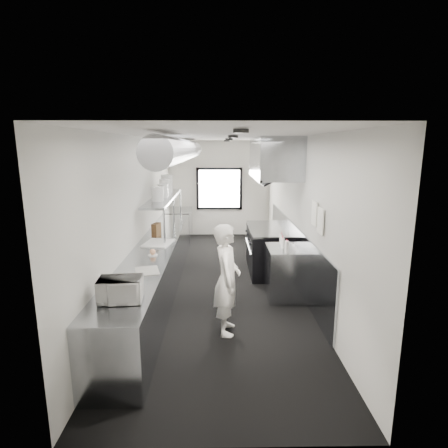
{
  "coord_description": "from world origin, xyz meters",
  "views": [
    {
      "loc": [
        -0.03,
        -6.72,
        2.61
      ],
      "look_at": [
        0.07,
        -0.2,
        1.22
      ],
      "focal_mm": 29.0,
      "sensor_mm": 36.0,
      "label": 1
    }
  ],
  "objects_px": {
    "exhaust_hood": "(274,158)",
    "squeeze_bottle_c": "(283,243)",
    "squeeze_bottle_a": "(287,247)",
    "squeeze_bottle_d": "(282,241)",
    "deli_tub_b": "(119,282)",
    "squeeze_bottle_e": "(281,239)",
    "far_work_table": "(178,226)",
    "prep_counter": "(156,269)",
    "line_cook": "(227,279)",
    "small_plate": "(153,255)",
    "squeeze_bottle_b": "(287,245)",
    "range": "(268,249)",
    "knife_block": "(156,230)",
    "plate_stack_d": "(167,184)",
    "deli_tub_a": "(114,283)",
    "plate_stack_b": "(163,191)",
    "plate_stack_c": "(165,187)",
    "microwave": "(120,290)",
    "pass_shelf": "(164,198)",
    "cutting_board": "(158,243)",
    "bottle_station": "(285,273)",
    "plate_stack_a": "(158,194)"
  },
  "relations": [
    {
      "from": "exhaust_hood",
      "to": "squeeze_bottle_c",
      "type": "xyz_separation_m",
      "value": [
        -0.02,
        -1.41,
        -1.4
      ]
    },
    {
      "from": "squeeze_bottle_a",
      "to": "squeeze_bottle_d",
      "type": "height_order",
      "value": "squeeze_bottle_a"
    },
    {
      "from": "deli_tub_b",
      "to": "squeeze_bottle_e",
      "type": "height_order",
      "value": "squeeze_bottle_e"
    },
    {
      "from": "far_work_table",
      "to": "prep_counter",
      "type": "bearing_deg",
      "value": -90.0
    },
    {
      "from": "line_cook",
      "to": "small_plate",
      "type": "relative_size",
      "value": 9.89
    },
    {
      "from": "prep_counter",
      "to": "squeeze_bottle_b",
      "type": "relative_size",
      "value": 36.85
    },
    {
      "from": "range",
      "to": "line_cook",
      "type": "bearing_deg",
      "value": -109.9
    },
    {
      "from": "far_work_table",
      "to": "deli_tub_b",
      "type": "height_order",
      "value": "deli_tub_b"
    },
    {
      "from": "knife_block",
      "to": "squeeze_bottle_d",
      "type": "distance_m",
      "value": 2.46
    },
    {
      "from": "prep_counter",
      "to": "squeeze_bottle_a",
      "type": "height_order",
      "value": "squeeze_bottle_a"
    },
    {
      "from": "plate_stack_d",
      "to": "squeeze_bottle_a",
      "type": "bearing_deg",
      "value": -49.34
    },
    {
      "from": "deli_tub_a",
      "to": "squeeze_bottle_a",
      "type": "height_order",
      "value": "squeeze_bottle_a"
    },
    {
      "from": "plate_stack_b",
      "to": "plate_stack_c",
      "type": "xyz_separation_m",
      "value": [
        -0.01,
        0.38,
        0.03
      ]
    },
    {
      "from": "far_work_table",
      "to": "microwave",
      "type": "relative_size",
      "value": 2.68
    },
    {
      "from": "deli_tub_b",
      "to": "plate_stack_b",
      "type": "bearing_deg",
      "value": 88.33
    },
    {
      "from": "pass_shelf",
      "to": "knife_block",
      "type": "height_order",
      "value": "pass_shelf"
    },
    {
      "from": "small_plate",
      "to": "cutting_board",
      "type": "relative_size",
      "value": 0.26
    },
    {
      "from": "plate_stack_b",
      "to": "far_work_table",
      "type": "bearing_deg",
      "value": 89.14
    },
    {
      "from": "plate_stack_b",
      "to": "squeeze_bottle_c",
      "type": "xyz_separation_m",
      "value": [
        2.27,
        -1.55,
        -0.72
      ]
    },
    {
      "from": "plate_stack_d",
      "to": "squeeze_bottle_e",
      "type": "distance_m",
      "value": 3.25
    },
    {
      "from": "knife_block",
      "to": "squeeze_bottle_d",
      "type": "relative_size",
      "value": 1.59
    },
    {
      "from": "line_cook",
      "to": "deli_tub_a",
      "type": "relative_size",
      "value": 12.82
    },
    {
      "from": "pass_shelf",
      "to": "squeeze_bottle_c",
      "type": "relative_size",
      "value": 17.0
    },
    {
      "from": "cutting_board",
      "to": "prep_counter",
      "type": "bearing_deg",
      "value": -101.5
    },
    {
      "from": "exhaust_hood",
      "to": "plate_stack_d",
      "type": "bearing_deg",
      "value": 156.7
    },
    {
      "from": "cutting_board",
      "to": "exhaust_hood",
      "type": "bearing_deg",
      "value": 25.77
    },
    {
      "from": "line_cook",
      "to": "plate_stack_d",
      "type": "xyz_separation_m",
      "value": [
        -1.32,
        3.62,
        0.98
      ]
    },
    {
      "from": "squeeze_bottle_a",
      "to": "squeeze_bottle_d",
      "type": "distance_m",
      "value": 0.45
    },
    {
      "from": "exhaust_hood",
      "to": "squeeze_bottle_a",
      "type": "height_order",
      "value": "exhaust_hood"
    },
    {
      "from": "deli_tub_a",
      "to": "plate_stack_b",
      "type": "distance_m",
      "value": 3.35
    },
    {
      "from": "squeeze_bottle_c",
      "to": "squeeze_bottle_e",
      "type": "height_order",
      "value": "squeeze_bottle_e"
    },
    {
      "from": "far_work_table",
      "to": "small_plate",
      "type": "xyz_separation_m",
      "value": [
        0.06,
        -4.31,
        0.46
      ]
    },
    {
      "from": "deli_tub_a",
      "to": "squeeze_bottle_e",
      "type": "height_order",
      "value": "squeeze_bottle_e"
    },
    {
      "from": "range",
      "to": "squeeze_bottle_a",
      "type": "xyz_separation_m",
      "value": [
        0.06,
        -1.7,
        0.53
      ]
    },
    {
      "from": "plate_stack_b",
      "to": "squeeze_bottle_e",
      "type": "height_order",
      "value": "plate_stack_b"
    },
    {
      "from": "far_work_table",
      "to": "plate_stack_c",
      "type": "xyz_separation_m",
      "value": [
        -0.05,
        -1.98,
        1.3
      ]
    },
    {
      "from": "plate_stack_d",
      "to": "squeeze_bottle_e",
      "type": "bearing_deg",
      "value": -42.43
    },
    {
      "from": "bottle_station",
      "to": "small_plate",
      "type": "relative_size",
      "value": 5.61
    },
    {
      "from": "prep_counter",
      "to": "squeeze_bottle_c",
      "type": "height_order",
      "value": "squeeze_bottle_c"
    },
    {
      "from": "plate_stack_a",
      "to": "squeeze_bottle_e",
      "type": "relative_size",
      "value": 1.51
    },
    {
      "from": "cutting_board",
      "to": "squeeze_bottle_a",
      "type": "relative_size",
      "value": 3.03
    },
    {
      "from": "bottle_station",
      "to": "knife_block",
      "type": "height_order",
      "value": "knife_block"
    },
    {
      "from": "deli_tub_b",
      "to": "squeeze_bottle_b",
      "type": "distance_m",
      "value": 2.87
    },
    {
      "from": "prep_counter",
      "to": "line_cook",
      "type": "distance_m",
      "value": 1.92
    },
    {
      "from": "knife_block",
      "to": "plate_stack_d",
      "type": "height_order",
      "value": "plate_stack_d"
    },
    {
      "from": "exhaust_hood",
      "to": "pass_shelf",
      "type": "distance_m",
      "value": 2.46
    },
    {
      "from": "cutting_board",
      "to": "plate_stack_a",
      "type": "bearing_deg",
      "value": 97.34
    },
    {
      "from": "line_cook",
      "to": "microwave",
      "type": "height_order",
      "value": "line_cook"
    },
    {
      "from": "microwave",
      "to": "squeeze_bottle_a",
      "type": "xyz_separation_m",
      "value": [
        2.23,
        1.86,
        -0.03
      ]
    },
    {
      "from": "range",
      "to": "squeeze_bottle_a",
      "type": "distance_m",
      "value": 1.79
    }
  ]
}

